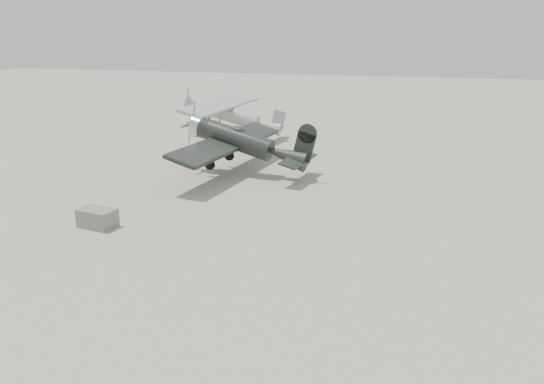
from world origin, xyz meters
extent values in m
plane|color=gray|center=(0.00, 0.00, 0.00)|extent=(160.00, 160.00, 0.00)
cylinder|color=black|center=(-2.50, 7.78, 1.89)|extent=(3.99, 1.66, 1.23)
cone|color=black|center=(0.39, 7.45, 1.93)|extent=(2.41, 1.40, 1.15)
cylinder|color=#B6B9BB|center=(-5.17, 8.08, 1.89)|extent=(0.91, 1.18, 1.09)
cone|color=#B6B9BB|center=(-5.70, 8.14, 1.89)|extent=(0.36, 0.53, 0.49)
cube|color=#B6B9BB|center=(-5.64, 8.13, 1.89)|extent=(0.07, 0.16, 2.29)
ellipsoid|color=black|center=(-2.68, 7.80, 2.44)|extent=(1.03, 0.71, 0.41)
cube|color=black|center=(-3.11, 7.85, 1.58)|extent=(3.03, 10.72, 0.19)
cube|color=black|center=(1.09, 7.37, 1.98)|extent=(1.38, 3.79, 0.09)
cube|color=black|center=(1.22, 7.35, 2.73)|extent=(1.06, 0.21, 1.59)
cylinder|color=black|center=(-3.60, 6.70, 0.37)|extent=(0.61, 0.21, 0.60)
cylinder|color=black|center=(-3.33, 9.07, 0.37)|extent=(0.61, 0.21, 0.60)
cylinder|color=#333333|center=(-3.60, 6.70, 0.96)|extent=(0.11, 0.11, 1.23)
cylinder|color=#333333|center=(-3.33, 9.07, 0.96)|extent=(0.11, 0.11, 1.23)
cylinder|color=black|center=(1.31, 7.35, 1.55)|extent=(0.20, 0.09, 0.19)
cylinder|color=gray|center=(-7.17, 17.76, 1.83)|extent=(5.33, 1.31, 1.12)
cone|color=gray|center=(-3.61, 17.62, 1.83)|extent=(1.87, 1.08, 1.02)
cone|color=gray|center=(-10.12, 17.87, 1.83)|extent=(0.65, 1.08, 1.06)
cube|color=gray|center=(-10.52, 17.88, 1.83)|extent=(0.06, 0.14, 2.24)
cube|color=gray|center=(-7.58, 17.77, 2.46)|extent=(2.35, 11.25, 0.18)
cube|color=gray|center=(-3.10, 17.61, 1.88)|extent=(1.04, 3.49, 0.08)
cube|color=gray|center=(-3.00, 17.60, 2.54)|extent=(0.92, 0.12, 1.32)
cylinder|color=black|center=(-8.02, 16.67, 0.28)|extent=(0.57, 0.16, 0.57)
cylinder|color=black|center=(-7.94, 18.91, 0.28)|extent=(0.57, 0.16, 0.57)
cylinder|color=#333333|center=(-8.02, 16.67, 0.86)|extent=(0.09, 0.09, 1.22)
cylinder|color=#333333|center=(-7.94, 18.91, 0.86)|extent=(0.09, 0.09, 1.22)
cylinder|color=black|center=(-2.90, 17.60, 1.52)|extent=(0.19, 0.08, 0.18)
cube|color=#65625E|center=(-5.31, -2.00, 0.38)|extent=(1.64, 1.17, 0.75)
camera|label=1|loc=(7.43, -19.87, 7.78)|focal=35.00mm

